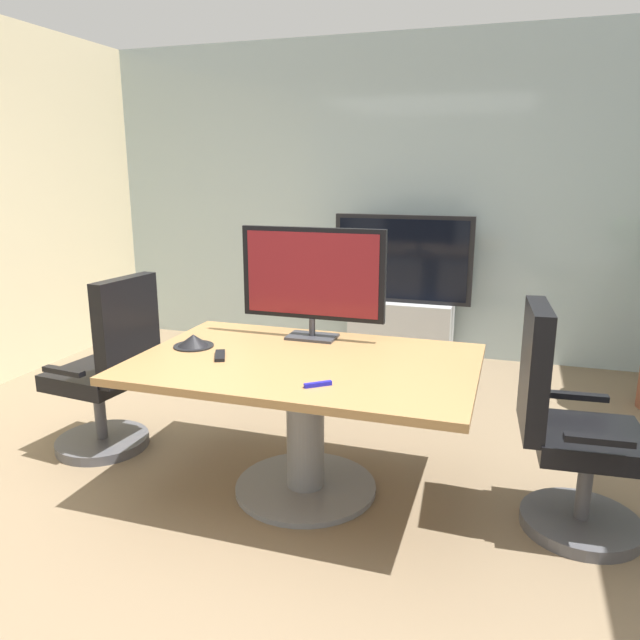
% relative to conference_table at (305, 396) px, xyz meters
% --- Properties ---
extents(ground_plane, '(6.96, 6.96, 0.00)m').
position_rel_conference_table_xyz_m(ground_plane, '(-0.14, -0.22, -0.54)').
color(ground_plane, '#7A664C').
extents(wall_back_glass_partition, '(5.59, 0.10, 2.84)m').
position_rel_conference_table_xyz_m(wall_back_glass_partition, '(-0.14, 2.76, 0.88)').
color(wall_back_glass_partition, '#9EB2B7').
rests_on(wall_back_glass_partition, ground).
extents(conference_table, '(1.74, 1.15, 0.74)m').
position_rel_conference_table_xyz_m(conference_table, '(0.00, 0.00, 0.00)').
color(conference_table, olive).
rests_on(conference_table, ground).
extents(office_chair_left, '(0.62, 0.60, 1.09)m').
position_rel_conference_table_xyz_m(office_chair_left, '(-1.29, 0.09, -0.08)').
color(office_chair_left, '#4C4C51').
rests_on(office_chair_left, ground).
extents(office_chair_right, '(0.61, 0.59, 1.09)m').
position_rel_conference_table_xyz_m(office_chair_right, '(1.29, 0.06, -0.08)').
color(office_chair_right, '#4C4C51').
rests_on(office_chair_right, ground).
extents(tv_monitor, '(0.84, 0.18, 0.64)m').
position_rel_conference_table_xyz_m(tv_monitor, '(-0.09, 0.40, 0.56)').
color(tv_monitor, '#333338').
rests_on(tv_monitor, conference_table).
extents(wall_display_unit, '(1.20, 0.36, 1.31)m').
position_rel_conference_table_xyz_m(wall_display_unit, '(0.06, 2.40, -0.10)').
color(wall_display_unit, '#B7BABC').
rests_on(wall_display_unit, ground).
extents(conference_phone, '(0.22, 0.22, 0.07)m').
position_rel_conference_table_xyz_m(conference_phone, '(-0.66, 0.03, 0.23)').
color(conference_phone, black).
rests_on(conference_phone, conference_table).
extents(remote_control, '(0.12, 0.17, 0.02)m').
position_rel_conference_table_xyz_m(remote_control, '(-0.43, -0.10, 0.21)').
color(remote_control, black).
rests_on(remote_control, conference_table).
extents(whiteboard_marker, '(0.11, 0.10, 0.02)m').
position_rel_conference_table_xyz_m(whiteboard_marker, '(0.19, -0.35, 0.21)').
color(whiteboard_marker, '#1919A5').
rests_on(whiteboard_marker, conference_table).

